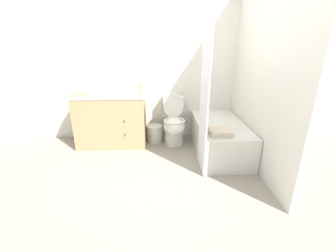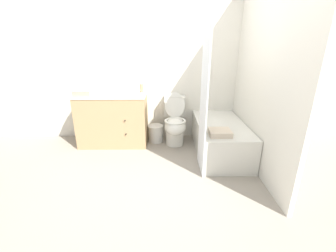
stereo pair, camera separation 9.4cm
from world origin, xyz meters
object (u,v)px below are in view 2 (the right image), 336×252
at_px(tissue_box, 129,89).
at_px(bathtub, 220,138).
at_px(bath_towel_folded, 220,133).
at_px(toilet, 175,123).
at_px(vanity_cabinet, 113,118).
at_px(soap_dispenser, 142,88).
at_px(hand_towel_folded, 82,93).
at_px(wastebasket, 156,133).
at_px(sink_faucet, 114,89).

bearing_deg(tissue_box, bathtub, -19.96).
height_order(bathtub, bath_towel_folded, bath_towel_folded).
height_order(toilet, bath_towel_folded, toilet).
distance_m(vanity_cabinet, toilet, 1.02).
bearing_deg(vanity_cabinet, soap_dispenser, 8.36).
xyz_separation_m(toilet, soap_dispenser, (-0.54, 0.11, 0.56)).
bearing_deg(soap_dispenser, toilet, -11.86).
bearing_deg(bathtub, hand_towel_folded, 173.96).
distance_m(bathtub, wastebasket, 1.10).
bearing_deg(bathtub, soap_dispenser, 159.12).
bearing_deg(soap_dispenser, hand_towel_folded, -164.40).
xyz_separation_m(sink_faucet, tissue_box, (0.28, -0.07, 0.02)).
bearing_deg(soap_dispenser, sink_faucet, 166.22).
height_order(vanity_cabinet, bathtub, vanity_cabinet).
height_order(toilet, tissue_box, tissue_box).
relative_size(sink_faucet, bath_towel_folded, 0.51).
xyz_separation_m(tissue_box, soap_dispenser, (0.21, -0.05, 0.02)).
height_order(toilet, hand_towel_folded, hand_towel_folded).
height_order(vanity_cabinet, toilet, vanity_cabinet).
height_order(vanity_cabinet, wastebasket, vanity_cabinet).
bearing_deg(bathtub, vanity_cabinet, 166.96).
distance_m(wastebasket, bath_towel_folded, 1.30).
distance_m(toilet, tissue_box, 0.93).
relative_size(bathtub, soap_dispenser, 8.20).
distance_m(wastebasket, soap_dispenser, 0.81).
bearing_deg(bathtub, bath_towel_folded, -105.64).
distance_m(soap_dispenser, hand_towel_folded, 0.90).
relative_size(tissue_box, hand_towel_folded, 0.53).
xyz_separation_m(vanity_cabinet, bathtub, (1.70, -0.39, -0.19)).
bearing_deg(sink_faucet, hand_towel_folded, -137.18).
bearing_deg(toilet, bath_towel_folded, -55.55).
relative_size(vanity_cabinet, toilet, 1.32).
relative_size(vanity_cabinet, bath_towel_folded, 3.99).
relative_size(soap_dispenser, bath_towel_folded, 0.59).
bearing_deg(vanity_cabinet, bath_towel_folded, -28.29).
bearing_deg(hand_towel_folded, soap_dispenser, 15.60).
bearing_deg(sink_faucet, vanity_cabinet, -90.00).
xyz_separation_m(hand_towel_folded, bath_towel_folded, (1.96, -0.67, -0.38)).
relative_size(hand_towel_folded, bath_towel_folded, 0.92).
relative_size(toilet, bath_towel_folded, 3.02).
bearing_deg(wastebasket, vanity_cabinet, -176.11).
height_order(wastebasket, soap_dispenser, soap_dispenser).
bearing_deg(bathtub, tissue_box, 160.04).
distance_m(toilet, bath_towel_folded, 0.99).
xyz_separation_m(toilet, bath_towel_folded, (0.55, -0.80, 0.15)).
bearing_deg(bathtub, sink_faucet, 161.07).
relative_size(bathtub, tissue_box, 9.96).
height_order(vanity_cabinet, bath_towel_folded, vanity_cabinet).
bearing_deg(vanity_cabinet, sink_faucet, 90.00).
bearing_deg(bath_towel_folded, bathtub, 74.36).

